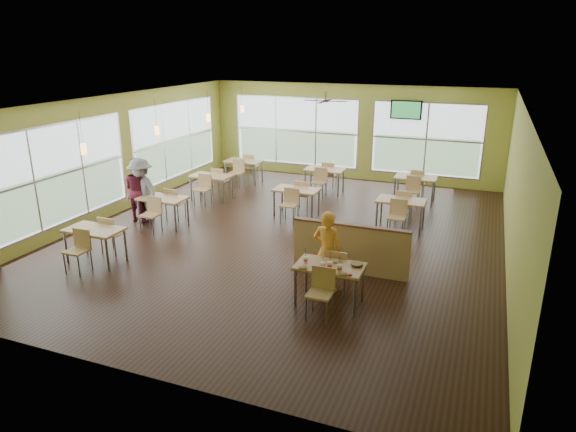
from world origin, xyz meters
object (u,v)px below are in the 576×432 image
at_px(main_table, 330,271).
at_px(man_plaid, 327,251).
at_px(food_basket, 357,264).
at_px(half_wall_divider, 350,248).

relative_size(main_table, man_plaid, 0.96).
distance_m(main_table, man_plaid, 0.56).
bearing_deg(man_plaid, food_basket, 158.51).
bearing_deg(man_plaid, main_table, 118.69).
distance_m(main_table, food_basket, 0.50).
bearing_deg(half_wall_divider, food_basket, -70.93).
height_order(main_table, half_wall_divider, half_wall_divider).
bearing_deg(main_table, half_wall_divider, 90.00).
relative_size(main_table, half_wall_divider, 0.63).
height_order(main_table, man_plaid, man_plaid).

